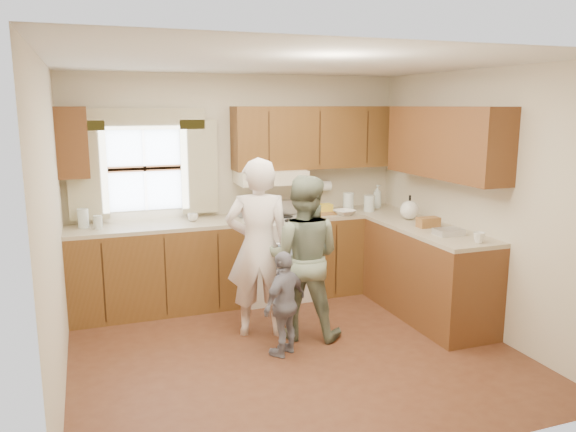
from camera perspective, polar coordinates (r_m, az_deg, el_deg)
name	(u,v)px	position (r m, az deg, el deg)	size (l,w,h in m)	color
room	(293,214)	(4.79, 0.51, 0.22)	(3.80, 3.80, 3.80)	#502818
kitchen_fixtures	(311,230)	(6.07, 2.39, -1.41)	(3.80, 2.25, 2.15)	#46280F
stove	(274,257)	(6.39, -1.48, -4.21)	(0.76, 0.67, 1.07)	silver
woman_left	(259,248)	(5.27, -3.00, -3.24)	(0.62, 0.41, 1.70)	silver
woman_right	(303,257)	(5.24, 1.52, -4.23)	(0.75, 0.58, 1.54)	#2A422B
child	(285,303)	(4.93, -0.33, -8.88)	(0.55, 0.23, 0.94)	gray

